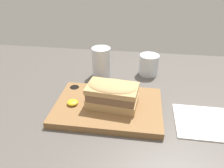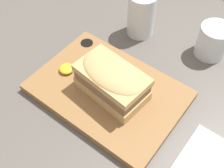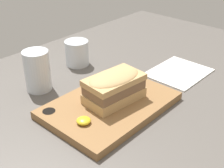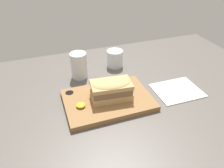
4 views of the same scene
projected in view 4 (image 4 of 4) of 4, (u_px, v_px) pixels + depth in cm
name	position (u px, v px, depth cm)	size (l,w,h in cm)	color
dining_table	(100.00, 110.00, 81.88)	(164.15, 102.85, 2.00)	#56514C
serving_board	(108.00, 100.00, 83.85)	(32.85, 22.79, 2.12)	olive
sandwich	(111.00, 89.00, 81.10)	(15.83, 10.23, 7.77)	tan
mustard_dollop	(81.00, 105.00, 78.54)	(3.36, 3.36, 1.34)	gold
water_glass	(79.00, 67.00, 97.05)	(7.24, 7.24, 11.71)	silver
wine_glass	(115.00, 59.00, 106.22)	(7.74, 7.74, 8.20)	silver
napkin	(176.00, 90.00, 90.85)	(18.75, 15.48, 0.40)	white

